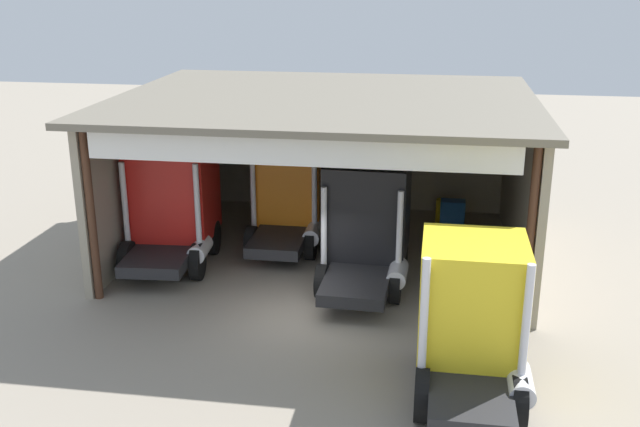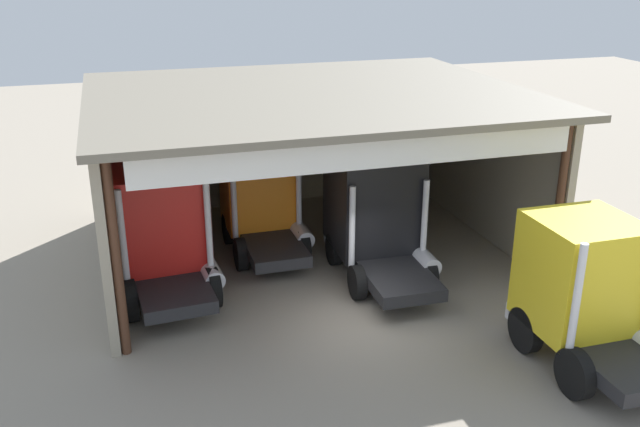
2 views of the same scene
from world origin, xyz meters
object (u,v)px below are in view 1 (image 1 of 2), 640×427
truck_orange_left_bay (290,189)px  oil_drum (443,211)px  truck_yellow_center_right_bay (472,316)px  truck_red_right_bay (173,203)px  tool_cart (452,213)px  truck_black_center_left_bay (367,219)px

truck_orange_left_bay → oil_drum: size_ratio=5.26×
truck_orange_left_bay → truck_yellow_center_right_bay: bearing=-56.6°
oil_drum → truck_red_right_bay: bearing=-148.6°
truck_red_right_bay → truck_orange_left_bay: (3.41, 2.29, -0.05)m
truck_orange_left_bay → tool_cart: 6.41m
truck_orange_left_bay → oil_drum: 6.35m
truck_red_right_bay → truck_orange_left_bay: size_ratio=1.03×
truck_black_center_left_bay → oil_drum: size_ratio=5.94×
truck_black_center_left_bay → tool_cart: size_ratio=5.15×
truck_red_right_bay → truck_orange_left_bay: 4.10m
truck_black_center_left_bay → tool_cart: truck_black_center_left_bay is taller
truck_yellow_center_right_bay → tool_cart: 11.57m
truck_red_right_bay → oil_drum: size_ratio=5.43×
truck_yellow_center_right_bay → tool_cart: bearing=91.3°
truck_black_center_left_bay → truck_red_right_bay: bearing=177.7°
truck_red_right_bay → tool_cart: 10.43m
truck_red_right_bay → oil_drum: 10.38m
oil_drum → tool_cart: 0.58m
truck_orange_left_bay → truck_yellow_center_right_bay: truck_orange_left_bay is taller
truck_red_right_bay → truck_yellow_center_right_bay: bearing=-39.3°
truck_red_right_bay → tool_cart: truck_red_right_bay is taller
truck_red_right_bay → tool_cart: size_ratio=4.71×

